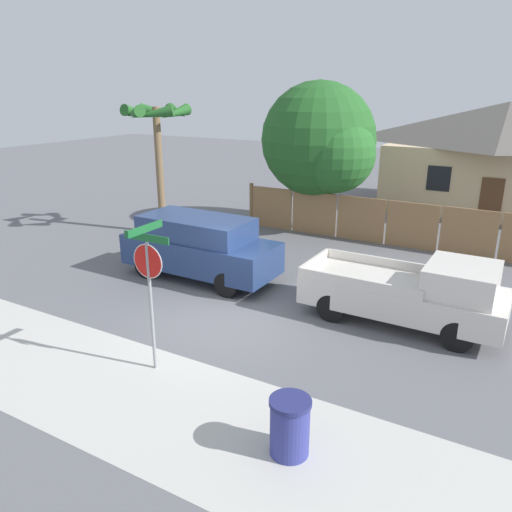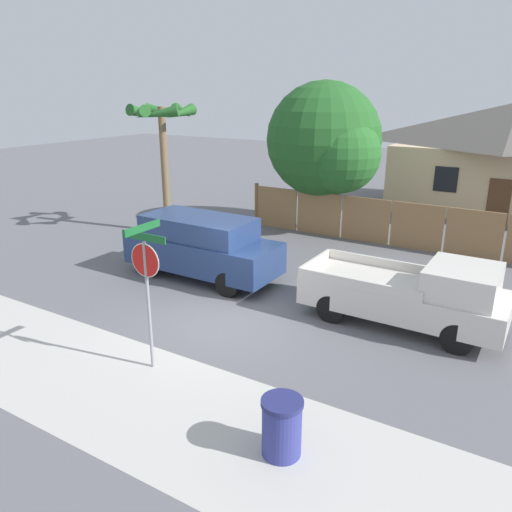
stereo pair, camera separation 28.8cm
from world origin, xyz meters
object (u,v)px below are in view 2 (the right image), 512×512
(trash_bin, at_px, (282,427))
(red_suv, at_px, (202,245))
(oak_tree, at_px, (327,143))
(orange_pickup, at_px, (413,294))
(house, at_px, (511,157))
(palm_tree, at_px, (162,123))
(stop_sign, at_px, (146,272))

(trash_bin, bearing_deg, red_suv, 135.75)
(oak_tree, xyz_separation_m, orange_pickup, (5.41, -7.01, -2.72))
(house, xyz_separation_m, red_suv, (-7.03, -14.29, -1.57))
(house, distance_m, palm_tree, 15.81)
(oak_tree, relative_size, palm_tree, 1.17)
(palm_tree, relative_size, trash_bin, 5.07)
(stop_sign, xyz_separation_m, trash_bin, (3.59, -0.93, -1.64))
(palm_tree, height_order, trash_bin, palm_tree)
(house, bearing_deg, red_suv, -116.20)
(stop_sign, bearing_deg, trash_bin, -15.52)
(palm_tree, distance_m, orange_pickup, 11.81)
(red_suv, distance_m, stop_sign, 5.41)
(orange_pickup, distance_m, stop_sign, 6.46)
(palm_tree, bearing_deg, stop_sign, -51.21)
(red_suv, bearing_deg, oak_tree, 82.44)
(oak_tree, xyz_separation_m, palm_tree, (-5.34, -3.57, 0.77))
(house, xyz_separation_m, palm_tree, (-11.36, -10.86, 1.71))
(palm_tree, distance_m, stop_sign, 10.76)
(house, relative_size, trash_bin, 10.73)
(stop_sign, bearing_deg, oak_tree, 95.12)
(palm_tree, height_order, red_suv, palm_tree)
(red_suv, distance_m, orange_pickup, 6.42)
(house, relative_size, orange_pickup, 2.19)
(house, xyz_separation_m, stop_sign, (-4.76, -19.07, -0.47))
(palm_tree, height_order, orange_pickup, palm_tree)
(red_suv, relative_size, stop_sign, 1.56)
(stop_sign, distance_m, trash_bin, 4.05)
(house, bearing_deg, trash_bin, -93.36)
(orange_pickup, relative_size, trash_bin, 4.90)
(house, relative_size, oak_tree, 1.80)
(red_suv, xyz_separation_m, trash_bin, (5.86, -5.71, -0.53))
(stop_sign, bearing_deg, orange_pickup, 48.05)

